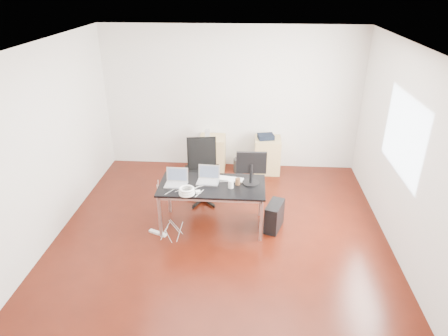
# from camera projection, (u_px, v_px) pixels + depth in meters

# --- Properties ---
(room_shell) EXTENTS (5.00, 5.00, 5.00)m
(room_shell) POSITION_uv_depth(u_px,v_px,m) (224.00, 149.00, 5.54)
(room_shell) COLOR #350D06
(room_shell) RESTS_ON ground
(desk) EXTENTS (1.60, 0.80, 0.73)m
(desk) POSITION_uv_depth(u_px,v_px,m) (212.00, 188.00, 6.05)
(desk) COLOR black
(desk) RESTS_ON ground
(office_chair) EXTENTS (0.55, 0.57, 1.08)m
(office_chair) POSITION_uv_depth(u_px,v_px,m) (202.00, 168.00, 6.84)
(office_chair) COLOR black
(office_chair) RESTS_ON ground
(filing_cabinet_left) EXTENTS (0.50, 0.50, 0.70)m
(filing_cabinet_left) POSITION_uv_depth(u_px,v_px,m) (212.00, 153.00, 8.02)
(filing_cabinet_left) COLOR tan
(filing_cabinet_left) RESTS_ON ground
(filing_cabinet_right) EXTENTS (0.50, 0.50, 0.70)m
(filing_cabinet_right) POSITION_uv_depth(u_px,v_px,m) (267.00, 155.00, 7.95)
(filing_cabinet_right) COLOR tan
(filing_cabinet_right) RESTS_ON ground
(pc_tower) EXTENTS (0.33, 0.49, 0.44)m
(pc_tower) POSITION_uv_depth(u_px,v_px,m) (274.00, 216.00, 6.18)
(pc_tower) COLOR black
(pc_tower) RESTS_ON ground
(wastebasket) EXTENTS (0.27, 0.27, 0.28)m
(wastebasket) POSITION_uv_depth(u_px,v_px,m) (239.00, 165.00, 8.02)
(wastebasket) COLOR black
(wastebasket) RESTS_ON ground
(power_strip) EXTENTS (0.30, 0.18, 0.04)m
(power_strip) POSITION_uv_depth(u_px,v_px,m) (158.00, 233.00, 6.13)
(power_strip) COLOR white
(power_strip) RESTS_ON ground
(laptop_left) EXTENTS (0.34, 0.26, 0.23)m
(laptop_left) POSITION_uv_depth(u_px,v_px,m) (176.00, 181.00, 6.02)
(laptop_left) COLOR silver
(laptop_left) RESTS_ON desk
(laptop_right) EXTENTS (0.35, 0.27, 0.23)m
(laptop_right) POSITION_uv_depth(u_px,v_px,m) (208.00, 178.00, 6.10)
(laptop_right) COLOR silver
(laptop_right) RESTS_ON desk
(monitor) EXTENTS (0.45, 0.26, 0.51)m
(monitor) POSITION_uv_depth(u_px,v_px,m) (251.00, 166.00, 5.96)
(monitor) COLOR black
(monitor) RESTS_ON desk
(keyboard) EXTENTS (0.46, 0.22, 0.02)m
(keyboard) POSITION_uv_depth(u_px,v_px,m) (229.00, 179.00, 6.18)
(keyboard) COLOR white
(keyboard) RESTS_ON desk
(cup_white) EXTENTS (0.08, 0.08, 0.12)m
(cup_white) POSITION_uv_depth(u_px,v_px,m) (231.00, 184.00, 5.92)
(cup_white) COLOR white
(cup_white) RESTS_ON desk
(cup_brown) EXTENTS (0.08, 0.08, 0.10)m
(cup_brown) POSITION_uv_depth(u_px,v_px,m) (238.00, 181.00, 6.02)
(cup_brown) COLOR brown
(cup_brown) RESTS_ON desk
(cable_coil) EXTENTS (0.24, 0.24, 0.11)m
(cable_coil) POSITION_uv_depth(u_px,v_px,m) (187.00, 191.00, 5.74)
(cable_coil) COLOR white
(cable_coil) RESTS_ON desk
(power_adapter) EXTENTS (0.09, 0.09, 0.03)m
(power_adapter) POSITION_uv_depth(u_px,v_px,m) (198.00, 192.00, 5.80)
(power_adapter) COLOR white
(power_adapter) RESTS_ON desk
(speaker) EXTENTS (0.09, 0.08, 0.18)m
(speaker) POSITION_uv_depth(u_px,v_px,m) (207.00, 134.00, 7.78)
(speaker) COLOR #9E9E9E
(speaker) RESTS_ON filing_cabinet_left
(navy_garment) EXTENTS (0.34, 0.30, 0.09)m
(navy_garment) POSITION_uv_depth(u_px,v_px,m) (266.00, 137.00, 7.78)
(navy_garment) COLOR black
(navy_garment) RESTS_ON filing_cabinet_right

